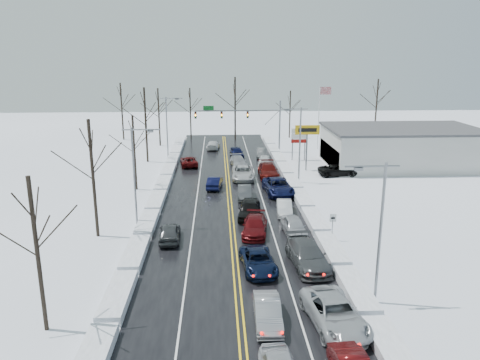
{
  "coord_description": "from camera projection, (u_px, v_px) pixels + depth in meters",
  "views": [
    {
      "loc": [
        -1.21,
        -43.77,
        15.16
      ],
      "look_at": [
        1.06,
        2.34,
        2.5
      ],
      "focal_mm": 35.0,
      "sensor_mm": 36.0,
      "label": 1
    }
  ],
  "objects": [
    {
      "name": "oncoming_car_2",
      "position": [
        213.0,
        149.0,
        75.63
      ],
      "size": [
        2.33,
        4.77,
        1.34
      ],
      "primitive_type": "imported",
      "rotation": [
        0.0,
        0.0,
        3.04
      ],
      "color": "silver",
      "rests_on": "ground"
    },
    {
      "name": "road_surface",
      "position": [
        230.0,
        204.0,
        48.16
      ],
      "size": [
        14.0,
        84.0,
        0.01
      ],
      "primitive_type": "cube",
      "color": "black",
      "rests_on": "ground"
    },
    {
      "name": "tree_left_c",
      "position": [
        134.0,
        138.0,
        51.87
      ],
      "size": [
        3.4,
        3.4,
        8.5
      ],
      "color": "#2D231C",
      "rests_on": "ground"
    },
    {
      "name": "tree_far_e",
      "position": [
        377.0,
        97.0,
        85.11
      ],
      "size": [
        4.2,
        4.2,
        10.5
      ],
      "color": "#2D231C",
      "rests_on": "ground"
    },
    {
      "name": "tree_far_b",
      "position": [
        190.0,
        103.0,
        83.78
      ],
      "size": [
        3.6,
        3.6,
        9.0
      ],
      "color": "#2D231C",
      "rests_on": "ground"
    },
    {
      "name": "flagpole",
      "position": [
        320.0,
        112.0,
        74.28
      ],
      "size": [
        1.87,
        1.2,
        10.0
      ],
      "color": "silver",
      "rests_on": "ground"
    },
    {
      "name": "queued_car_10",
      "position": [
        334.0,
        326.0,
        26.78
      ],
      "size": [
        3.43,
        6.12,
        1.62
      ],
      "primitive_type": "imported",
      "rotation": [
        0.0,
        0.0,
        0.13
      ],
      "color": "#A9ACB1",
      "rests_on": "ground"
    },
    {
      "name": "oncoming_car_3",
      "position": [
        170.0,
        240.0,
        38.95
      ],
      "size": [
        1.86,
        4.3,
        1.44
      ],
      "primitive_type": "imported",
      "rotation": [
        0.0,
        0.0,
        3.18
      ],
      "color": "#383A3D",
      "rests_on": "ground"
    },
    {
      "name": "tires_plus_sign",
      "position": [
        307.0,
        133.0,
        60.82
      ],
      "size": [
        3.2,
        0.34,
        6.0
      ],
      "color": "slate",
      "rests_on": "ground"
    },
    {
      "name": "used_vehicles_sign",
      "position": [
        299.0,
        138.0,
        67.04
      ],
      "size": [
        2.2,
        0.22,
        4.65
      ],
      "color": "slate",
      "rests_on": "ground"
    },
    {
      "name": "tree_left_e",
      "position": [
        158.0,
        106.0,
        76.72
      ],
      "size": [
        3.8,
        3.8,
        9.5
      ],
      "color": "#2D231C",
      "rests_on": "ground"
    },
    {
      "name": "queued_car_2",
      "position": [
        258.0,
        270.0,
        33.72
      ],
      "size": [
        2.7,
        5.1,
        1.37
      ],
      "primitive_type": "imported",
      "rotation": [
        0.0,
        0.0,
        0.09
      ],
      "color": "black",
      "rests_on": "ground"
    },
    {
      "name": "streetlight_se",
      "position": [
        378.0,
        223.0,
        27.88
      ],
      "size": [
        3.2,
        0.25,
        9.0
      ],
      "color": "slate",
      "rests_on": "ground"
    },
    {
      "name": "queued_car_4",
      "position": [
        249.0,
        217.0,
        44.36
      ],
      "size": [
        2.65,
        5.16,
        1.68
      ],
      "primitive_type": "imported",
      "rotation": [
        0.0,
        0.0,
        -0.14
      ],
      "color": "black",
      "rests_on": "ground"
    },
    {
      "name": "tree_far_a",
      "position": [
        121.0,
        100.0,
        82.06
      ],
      "size": [
        4.0,
        4.0,
        10.0
      ],
      "color": "#2D231C",
      "rests_on": "ground"
    },
    {
      "name": "oncoming_car_1",
      "position": [
        189.0,
        166.0,
        64.44
      ],
      "size": [
        2.8,
        5.02,
        1.33
      ],
      "primitive_type": "imported",
      "rotation": [
        0.0,
        0.0,
        3.27
      ],
      "color": "#4D0A0B",
      "rests_on": "ground"
    },
    {
      "name": "tree_left_d",
      "position": [
        145.0,
        110.0,
        64.95
      ],
      "size": [
        4.2,
        4.2,
        10.5
      ],
      "color": "#2D231C",
      "rests_on": "ground"
    },
    {
      "name": "tree_left_b",
      "position": [
        91.0,
        156.0,
        38.06
      ],
      "size": [
        4.0,
        4.0,
        10.0
      ],
      "color": "#2D231C",
      "rests_on": "ground"
    },
    {
      "name": "queued_car_17",
      "position": [
        262.0,
        158.0,
        69.54
      ],
      "size": [
        1.93,
        4.36,
        1.39
      ],
      "primitive_type": "imported",
      "rotation": [
        0.0,
        0.0,
        -0.11
      ],
      "color": "#3E4243",
      "rests_on": "ground"
    },
    {
      "name": "traffic_signal_mast",
      "position": [
        247.0,
        117.0,
        71.91
      ],
      "size": [
        13.28,
        0.39,
        8.0
      ],
      "color": "slate",
      "rests_on": "ground"
    },
    {
      "name": "tree_far_c",
      "position": [
        235.0,
        96.0,
        81.86
      ],
      "size": [
        4.4,
        4.4,
        11.0
      ],
      "color": "#2D231C",
      "rests_on": "ground"
    },
    {
      "name": "parked_car_0",
      "position": [
        338.0,
        176.0,
        59.38
      ],
      "size": [
        5.2,
        2.57,
        1.42
      ],
      "primitive_type": "imported",
      "rotation": [
        0.0,
        0.0,
        1.61
      ],
      "color": "black",
      "rests_on": "ground"
    },
    {
      "name": "queued_car_13",
      "position": [
        284.0,
        214.0,
        45.28
      ],
      "size": [
        1.73,
        4.12,
        1.32
      ],
      "primitive_type": "imported",
      "rotation": [
        0.0,
        0.0,
        -0.09
      ],
      "color": "silver",
      "rests_on": "ground"
    },
    {
      "name": "parked_car_1",
      "position": [
        352.0,
        169.0,
        62.76
      ],
      "size": [
        2.33,
        4.92,
        1.38
      ],
      "primitive_type": "imported",
      "rotation": [
        0.0,
        0.0,
        -0.08
      ],
      "color": "#3D4042",
      "rests_on": "ground"
    },
    {
      "name": "queued_car_15",
      "position": [
        268.0,
        177.0,
        58.7
      ],
      "size": [
        2.38,
        5.81,
        1.68
      ],
      "primitive_type": "imported",
      "rotation": [
        0.0,
        0.0,
        -0.0
      ],
      "color": "#4A0C09",
      "rests_on": "ground"
    },
    {
      "name": "queued_car_3",
      "position": [
        255.0,
        234.0,
        40.37
      ],
      "size": [
        2.68,
        5.21,
        1.45
      ],
      "primitive_type": "imported",
      "rotation": [
        0.0,
        0.0,
        -0.14
      ],
      "color": "#500A0D",
      "rests_on": "ground"
    },
    {
      "name": "speed_limit_sign",
      "position": [
        333.0,
        222.0,
        38.48
      ],
      "size": [
        0.55,
        0.09,
        2.35
      ],
      "color": "slate",
      "rests_on": "ground"
    },
    {
      "name": "queued_car_11",
      "position": [
        307.0,
        266.0,
        34.33
      ],
      "size": [
        2.9,
        6.05,
        1.7
      ],
      "primitive_type": "imported",
      "rotation": [
        0.0,
        0.0,
        0.09
      ],
      "color": "#424547",
      "rests_on": "ground"
    },
    {
      "name": "streetlight_nw",
      "position": [
        168.0,
        123.0,
        67.55
      ],
      "size": [
        3.2,
        0.25,
        9.0
      ],
      "color": "slate",
      "rests_on": "ground"
    },
    {
      "name": "dealership_building",
      "position": [
        401.0,
        147.0,
        64.0
      ],
      "size": [
        20.4,
        12.4,
        5.3
      ],
      "color": "beige",
      "rests_on": "ground"
    },
    {
      "name": "snow_bank_left",
      "position": [
        156.0,
        206.0,
        47.8
      ],
      "size": [
        1.54,
        72.0,
        0.64
      ],
      "primitive_type": "cube",
      "color": "white",
      "rests_on": "ground"
    },
    {
      "name": "queued_car_5",
      "position": [
        245.0,
        198.0,
        50.21
      ],
      "size": [
        1.63,
        4.15,
        1.34
      ],
      "primitive_type": "imported",
      "rotation": [
        0.0,
        0.0,
        -0.05
      ],
      "color": "#383A3D",
      "rests_on": "ground"
    },
    {
      "name": "queued_car_6",
      "position": [
        243.0,
        179.0,
        57.8
      ],
      "size": [
        2.8,
        5.81,
        1.59
      ],
      "primitive_type": "imported",
      "rotation": [
        0.0,
        0.0,
        -0.03
      ],
      "color": "silver",
      "rests_on": "ground"
    },
    {
      "name": "queued_car_1",
      "position": [
        267.0,
        323.0,
        27.08
      ],
      "size": [
        1.57,
        4.28,
        1.4
      ],
      "primitive_type": "imported",
      "rotation": [
        0.0,
        0.0,
        -0.02
      ],
      "color": "gray",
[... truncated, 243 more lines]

